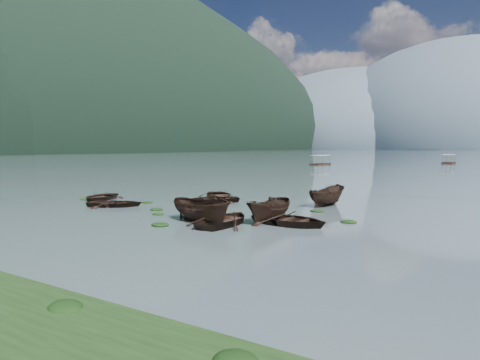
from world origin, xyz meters
The scene contains 22 objects.
ground_plane centered at (0.00, 0.00, 0.00)m, with size 2400.00×2400.00×0.00m, color #4F5F63.
haze_mtn_a centered at (-260.00, 900.00, 0.00)m, with size 520.00×520.00×280.00m, color #475666.
haze_mtn_b centered at (-60.00, 900.00, 0.00)m, with size 520.00×520.00×340.00m, color #475666.
rowboat_0 centered at (-12.05, 6.75, 0.00)m, with size 3.24×4.53×0.94m, color black.
rowboat_1 centered at (-7.44, 4.44, 0.00)m, with size 3.15×4.42×0.91m, color black.
rowboat_2 centered at (3.16, 2.32, 0.00)m, with size 1.83×4.85×1.87m, color black.
rowboat_3 centered at (4.80, 2.50, 0.00)m, with size 3.65×5.11×1.06m, color black.
rowboat_4 centered at (8.38, 4.54, 0.00)m, with size 3.60×5.04×1.04m, color black.
rowboat_5 centered at (6.75, 4.91, 0.00)m, with size 1.75×4.65×1.80m, color black.
rowboat_6 centered at (-3.34, 13.40, 0.00)m, with size 3.49×4.88×1.01m, color black.
rowboat_7 centered at (-2.13, 10.85, 0.00)m, with size 3.31×4.64×0.96m, color black.
rowboat_8 centered at (7.18, 14.19, 0.00)m, with size 1.82×4.84×1.87m, color black.
weed_clump_0 centered at (-3.09, 4.73, 0.00)m, with size 1.10×0.90×0.24m, color black.
weed_clump_1 centered at (-1.47, 3.17, 0.00)m, with size 0.95×0.76×0.21m, color black.
weed_clump_2 centered at (1.69, -0.04, 0.00)m, with size 1.20×0.96×0.26m, color black.
weed_clump_3 centered at (1.79, 4.76, 0.00)m, with size 0.82×0.70×0.18m, color black.
weed_clump_4 centered at (11.27, 7.36, 0.00)m, with size 1.11×0.88×0.23m, color black.
weed_clump_5 centered at (-13.30, 6.01, 0.00)m, with size 1.03×0.84×0.22m, color black.
weed_clump_6 centered at (-6.73, 7.42, 0.00)m, with size 1.06×0.88×0.22m, color black.
weed_clump_7 centered at (7.78, 10.63, 0.00)m, with size 1.09×0.87×0.24m, color black.
pontoon_left centered at (-23.27, 89.88, 0.00)m, with size 2.70×6.48×2.48m, color black, non-canonical shape.
pontoon_centre centered at (5.19, 117.37, 0.00)m, with size 2.77×6.64×2.55m, color black, non-canonical shape.
Camera 1 is at (19.92, -19.65, 4.94)m, focal length 32.00 mm.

